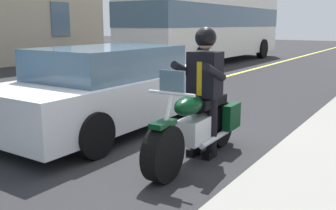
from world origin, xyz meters
TOP-DOWN VIEW (x-y plane):
  - ground_plane at (0.00, 0.00)m, footprint 80.00×80.00m
  - lane_center_stripe at (0.00, -2.00)m, footprint 60.00×0.16m
  - motorcycle_main at (0.28, 1.16)m, footprint 2.22×0.64m
  - rider_main at (0.09, 1.15)m, footprint 0.63×0.56m
  - bus_near at (-11.52, -4.69)m, footprint 11.05×2.70m
  - car_dark at (-0.40, -0.88)m, footprint 4.60×1.92m

SIDE VIEW (x-z plane):
  - ground_plane at x=0.00m, z-range 0.00..0.00m
  - lane_center_stripe at x=0.00m, z-range 0.00..0.01m
  - motorcycle_main at x=0.28m, z-range -0.18..1.08m
  - car_dark at x=-0.40m, z-range -0.01..1.39m
  - rider_main at x=0.09m, z-range 0.17..1.91m
  - bus_near at x=-11.52m, z-range 0.22..3.52m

